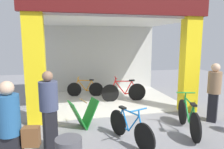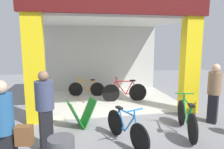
{
  "view_description": "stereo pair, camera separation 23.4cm",
  "coord_description": "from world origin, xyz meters",
  "views": [
    {
      "loc": [
        -1.51,
        -5.78,
        2.26
      ],
      "look_at": [
        0.0,
        0.9,
        1.15
      ],
      "focal_mm": 33.12,
      "sensor_mm": 36.0,
      "label": 1
    },
    {
      "loc": [
        -1.28,
        -5.83,
        2.26
      ],
      "look_at": [
        0.0,
        0.9,
        1.15
      ],
      "focal_mm": 33.12,
      "sensor_mm": 36.0,
      "label": 2
    }
  ],
  "objects": [
    {
      "name": "bicycle_inside_1",
      "position": [
        -0.76,
        2.54,
        0.32
      ],
      "size": [
        1.45,
        0.43,
        0.81
      ],
      "color": "black",
      "rests_on": "ground"
    },
    {
      "name": "bicycle_parked_1",
      "position": [
        1.42,
        -1.43,
        0.38
      ],
      "size": [
        0.58,
        1.68,
        0.95
      ],
      "color": "black",
      "rests_on": "ground"
    },
    {
      "name": "sandwich_board_sign",
      "position": [
        -1.1,
        -0.56,
        0.37
      ],
      "size": [
        0.82,
        0.64,
        0.75
      ],
      "color": "#197226",
      "rests_on": "ground"
    },
    {
      "name": "pedestrian_0",
      "position": [
        -2.37,
        -2.48,
        0.85
      ],
      "size": [
        0.64,
        0.38,
        1.67
      ],
      "color": "black",
      "rests_on": "ground"
    },
    {
      "name": "bicycle_parked_0",
      "position": [
        -0.17,
        -1.63,
        0.35
      ],
      "size": [
        0.59,
        1.49,
        0.87
      ],
      "color": "black",
      "rests_on": "ground"
    },
    {
      "name": "pedestrian_2",
      "position": [
        -1.87,
        -1.6,
        0.88
      ],
      "size": [
        0.46,
        0.66,
        1.68
      ],
      "color": "black",
      "rests_on": "ground"
    },
    {
      "name": "ground_plane",
      "position": [
        0.0,
        0.0,
        0.0
      ],
      "size": [
        18.26,
        18.26,
        0.0
      ],
      "primitive_type": "plane",
      "color": "gray",
      "rests_on": "ground"
    },
    {
      "name": "shop_facade",
      "position": [
        0.0,
        1.81,
        1.94
      ],
      "size": [
        5.33,
        3.93,
        3.62
      ],
      "color": "beige",
      "rests_on": "ground"
    },
    {
      "name": "pedestrian_3",
      "position": [
        2.54,
        -0.9,
        0.86
      ],
      "size": [
        0.63,
        0.63,
        1.66
      ],
      "color": "black",
      "rests_on": "ground"
    },
    {
      "name": "bicycle_inside_0",
      "position": [
        0.6,
        1.51,
        0.37
      ],
      "size": [
        1.7,
        0.47,
        0.94
      ],
      "color": "black",
      "rests_on": "ground"
    }
  ]
}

